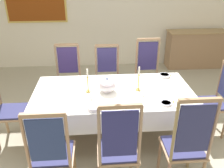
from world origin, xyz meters
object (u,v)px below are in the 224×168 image
(chair_south_a, at_px, (52,152))
(chair_north_c, at_px, (148,72))
(chair_head_east, at_px, (215,99))
(sideboard, at_px, (195,49))
(chair_south_c, at_px, (186,143))
(candlestick_west, at_px, (88,83))
(bowl_near_left, at_px, (165,75))
(candlestick_east, at_px, (139,81))
(dining_table, at_px, (113,96))
(spoon_primary, at_px, (171,75))
(chair_south_b, at_px, (118,147))
(bowl_far_left, at_px, (94,107))
(chair_north_b, at_px, (107,75))
(spoon_secondary, at_px, (174,102))
(soup_tureen, at_px, (107,85))
(bowl_near_right, at_px, (166,103))
(chair_north_a, at_px, (68,76))
(chair_head_west, at_px, (5,106))

(chair_south_a, bearing_deg, chair_north_c, 53.48)
(chair_head_east, height_order, sideboard, chair_head_east)
(chair_south_c, relative_size, candlestick_west, 3.61)
(sideboard, bearing_deg, bowl_near_left, 57.07)
(candlestick_west, xyz_separation_m, candlestick_east, (0.69, -0.00, 0.00))
(dining_table, distance_m, spoon_primary, 1.04)
(bowl_near_left, distance_m, spoon_primary, 0.11)
(chair_south_b, xyz_separation_m, chair_south_c, (0.72, -0.00, 0.01))
(chair_head_east, bearing_deg, sideboard, -16.58)
(bowl_far_left, bearing_deg, chair_north_b, 80.26)
(sideboard, bearing_deg, spoon_secondary, 62.85)
(chair_north_c, relative_size, candlestick_west, 3.51)
(chair_south_b, height_order, soup_tureen, chair_south_b)
(dining_table, bearing_deg, bowl_near_right, -32.56)
(dining_table, height_order, chair_head_east, chair_head_east)
(chair_south_b, height_order, bowl_near_right, chair_south_b)
(chair_north_a, relative_size, chair_south_b, 0.94)
(dining_table, relative_size, chair_head_east, 1.97)
(dining_table, bearing_deg, spoon_secondary, -27.06)
(dining_table, bearing_deg, chair_head_east, -0.00)
(dining_table, distance_m, bowl_far_left, 0.52)
(chair_north_c, bearing_deg, bowl_far_left, 55.39)
(chair_south_a, bearing_deg, dining_table, 53.13)
(chair_head_west, distance_m, bowl_near_right, 2.15)
(chair_north_a, relative_size, soup_tureen, 4.62)
(chair_south_a, relative_size, bowl_far_left, 6.43)
(candlestick_east, bearing_deg, spoon_secondary, -44.07)
(chair_head_west, relative_size, soup_tureen, 4.73)
(chair_north_a, bearing_deg, dining_table, 126.89)
(chair_south_a, distance_m, spoon_secondary, 1.56)
(spoon_primary, relative_size, spoon_secondary, 1.00)
(chair_north_b, distance_m, candlestick_east, 1.07)
(chair_south_a, bearing_deg, bowl_far_left, 48.71)
(chair_south_c, bearing_deg, candlestick_east, 110.37)
(dining_table, xyz_separation_m, candlestick_west, (-0.34, 0.00, 0.21))
(candlestick_east, xyz_separation_m, spoon_primary, (0.59, 0.44, -0.13))
(chair_south_a, height_order, sideboard, chair_south_a)
(sideboard, bearing_deg, spoon_primary, 58.78)
(dining_table, bearing_deg, bowl_far_left, -121.01)
(chair_south_b, relative_size, spoon_primary, 6.71)
(chair_south_a, bearing_deg, sideboard, 50.27)
(bowl_near_right, height_order, bowl_far_left, bowl_far_left)
(bowl_near_right, bearing_deg, chair_south_c, -82.28)
(dining_table, relative_size, chair_south_a, 1.90)
(dining_table, height_order, candlestick_east, candlestick_east)
(chair_head_east, distance_m, soup_tureen, 1.59)
(chair_north_a, height_order, candlestick_west, chair_north_a)
(chair_north_a, xyz_separation_m, spoon_secondary, (1.44, -1.32, 0.19))
(chair_head_east, bearing_deg, candlestick_east, 90.00)
(soup_tureen, bearing_deg, chair_south_b, -86.50)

